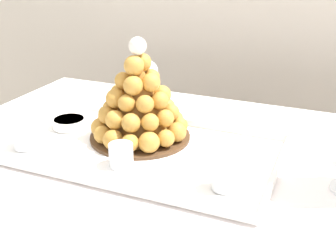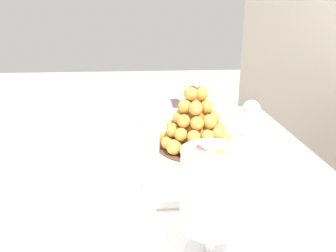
{
  "view_description": "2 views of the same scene",
  "coord_description": "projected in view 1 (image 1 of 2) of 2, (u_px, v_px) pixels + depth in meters",
  "views": [
    {
      "loc": [
        0.24,
        -0.81,
        1.21
      ],
      "look_at": [
        -0.1,
        -0.01,
        0.84
      ],
      "focal_mm": 45.01,
      "sensor_mm": 36.0,
      "label": 1
    },
    {
      "loc": [
        0.84,
        -0.12,
        1.21
      ],
      "look_at": [
        -0.06,
        -0.05,
        0.9
      ],
      "focal_mm": 36.1,
      "sensor_mm": 36.0,
      "label": 2
    }
  ],
  "objects": [
    {
      "name": "buffet_table",
      "position": [
        207.0,
        206.0,
        0.99
      ],
      "size": [
        1.43,
        0.9,
        0.76
      ],
      "color": "brown",
      "rests_on": "ground_plane"
    },
    {
      "name": "serving_tray",
      "position": [
        137.0,
        150.0,
        1.01
      ],
      "size": [
        0.66,
        0.37,
        0.02
      ],
      "color": "white",
      "rests_on": "buffet_table"
    },
    {
      "name": "croquembouche",
      "position": [
        139.0,
        103.0,
        1.03
      ],
      "size": [
        0.25,
        0.25,
        0.25
      ],
      "color": "#4C331E",
      "rests_on": "serving_tray"
    },
    {
      "name": "dessert_cup_left",
      "position": [
        26.0,
        138.0,
        1.01
      ],
      "size": [
        0.06,
        0.06,
        0.05
      ],
      "color": "silver",
      "rests_on": "serving_tray"
    },
    {
      "name": "dessert_cup_mid_left",
      "position": [
        121.0,
        156.0,
        0.92
      ],
      "size": [
        0.05,
        0.05,
        0.05
      ],
      "color": "silver",
      "rests_on": "serving_tray"
    },
    {
      "name": "dessert_cup_centre",
      "position": [
        224.0,
        177.0,
        0.83
      ],
      "size": [
        0.05,
        0.05,
        0.05
      ],
      "color": "silver",
      "rests_on": "serving_tray"
    },
    {
      "name": "creme_brulee_ramekin",
      "position": [
        69.0,
        122.0,
        1.12
      ],
      "size": [
        0.09,
        0.09,
        0.02
      ],
      "color": "white",
      "rests_on": "serving_tray"
    },
    {
      "name": "wine_glass",
      "position": [
        147.0,
        73.0,
        1.23
      ],
      "size": [
        0.06,
        0.06,
        0.15
      ],
      "color": "silver",
      "rests_on": "buffet_table"
    }
  ]
}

